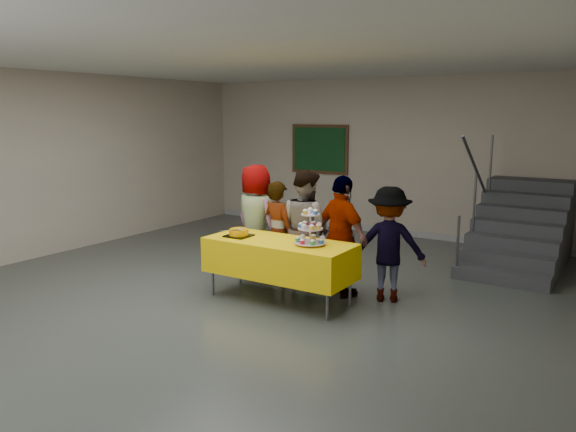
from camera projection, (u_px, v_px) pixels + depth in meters
name	position (u px, v px, depth m)	size (l,w,h in m)	color
room_shell	(220.00, 130.00, 6.56)	(10.00, 10.04, 3.02)	#4C514C
bake_table	(279.00, 257.00, 6.97)	(1.88, 0.78, 0.77)	#595960
cupcake_stand	(310.00, 231.00, 6.68)	(0.38, 0.38, 0.44)	silver
bear_cake	(239.00, 232.00, 7.16)	(0.32, 0.36, 0.12)	black
schoolchild_a	(256.00, 221.00, 8.03)	(0.79, 0.51, 1.61)	slate
schoolchild_b	(278.00, 233.00, 7.68)	(0.52, 0.34, 1.42)	slate
schoolchild_c	(306.00, 228.00, 7.60)	(0.77, 0.60, 1.59)	slate
schoolchild_d	(342.00, 237.00, 7.11)	(0.91, 0.38, 1.56)	slate
schoolchild_e	(389.00, 244.00, 6.97)	(0.93, 0.53, 1.44)	slate
staircase	(522.00, 232.00, 8.83)	(1.30, 2.40, 2.04)	#424447
noticeboard	(320.00, 149.00, 11.51)	(1.30, 0.05, 1.00)	#472B16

